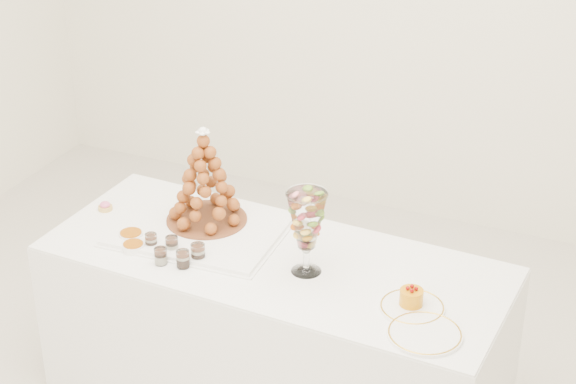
% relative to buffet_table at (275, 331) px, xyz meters
% --- Properties ---
extents(buffet_table, '(1.85, 0.81, 0.69)m').
position_rel_buffet_table_xyz_m(buffet_table, '(0.00, 0.00, 0.00)').
color(buffet_table, white).
rests_on(buffet_table, ground).
extents(lace_tray, '(0.67, 0.52, 0.02)m').
position_rel_buffet_table_xyz_m(lace_tray, '(-0.36, 0.05, 0.36)').
color(lace_tray, white).
rests_on(lace_tray, buffet_table).
extents(macaron_vase, '(0.15, 0.15, 0.33)m').
position_rel_buffet_table_xyz_m(macaron_vase, '(0.15, -0.04, 0.56)').
color(macaron_vase, white).
rests_on(macaron_vase, buffet_table).
extents(cake_plate, '(0.23, 0.23, 0.01)m').
position_rel_buffet_table_xyz_m(cake_plate, '(0.59, -0.12, 0.35)').
color(cake_plate, white).
rests_on(cake_plate, buffet_table).
extents(spare_plate, '(0.26, 0.26, 0.01)m').
position_rel_buffet_table_xyz_m(spare_plate, '(0.68, -0.25, 0.35)').
color(spare_plate, white).
rests_on(spare_plate, buffet_table).
extents(pink_tart, '(0.06, 0.06, 0.04)m').
position_rel_buffet_table_xyz_m(pink_tart, '(-0.81, 0.06, 0.36)').
color(pink_tart, tan).
rests_on(pink_tart, buffet_table).
extents(verrine_a, '(0.05, 0.05, 0.06)m').
position_rel_buffet_table_xyz_m(verrine_a, '(-0.47, -0.13, 0.38)').
color(verrine_a, white).
rests_on(verrine_a, buffet_table).
extents(verrine_b, '(0.06, 0.06, 0.07)m').
position_rel_buffet_table_xyz_m(verrine_b, '(-0.38, -0.13, 0.38)').
color(verrine_b, white).
rests_on(verrine_b, buffet_table).
extents(verrine_c, '(0.07, 0.07, 0.07)m').
position_rel_buffet_table_xyz_m(verrine_c, '(-0.25, -0.15, 0.38)').
color(verrine_c, white).
rests_on(verrine_c, buffet_table).
extents(verrine_d, '(0.05, 0.05, 0.07)m').
position_rel_buffet_table_xyz_m(verrine_d, '(-0.38, -0.22, 0.38)').
color(verrine_d, white).
rests_on(verrine_d, buffet_table).
extents(verrine_e, '(0.05, 0.05, 0.07)m').
position_rel_buffet_table_xyz_m(verrine_e, '(-0.29, -0.20, 0.38)').
color(verrine_e, white).
rests_on(verrine_e, buffet_table).
extents(ramekin_back, '(0.10, 0.10, 0.03)m').
position_rel_buffet_table_xyz_m(ramekin_back, '(-0.58, -0.11, 0.36)').
color(ramekin_back, white).
rests_on(ramekin_back, buffet_table).
extents(ramekin_front, '(0.09, 0.09, 0.03)m').
position_rel_buffet_table_xyz_m(ramekin_front, '(-0.53, -0.18, 0.36)').
color(ramekin_front, white).
rests_on(ramekin_front, buffet_table).
extents(croquembouche, '(0.35, 0.35, 0.41)m').
position_rel_buffet_table_xyz_m(croquembouche, '(-0.36, 0.12, 0.57)').
color(croquembouche, brown).
rests_on(croquembouche, lace_tray).
extents(mousse_cake, '(0.08, 0.08, 0.07)m').
position_rel_buffet_table_xyz_m(mousse_cake, '(0.59, -0.11, 0.39)').
color(mousse_cake, orange).
rests_on(mousse_cake, cake_plate).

